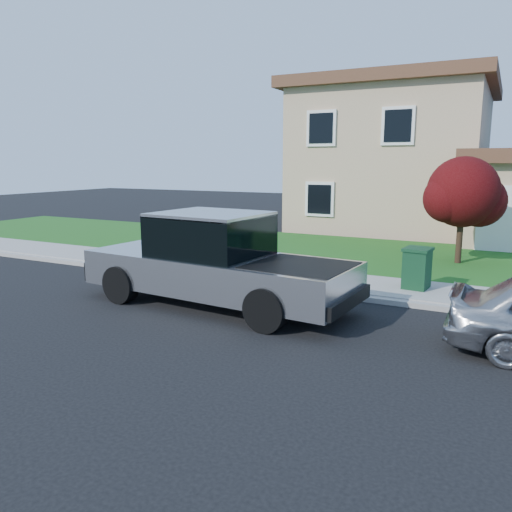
{
  "coord_description": "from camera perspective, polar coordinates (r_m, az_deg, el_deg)",
  "views": [
    {
      "loc": [
        5.21,
        -8.24,
        3.18
      ],
      "look_at": [
        0.44,
        1.13,
        1.2
      ],
      "focal_mm": 35.0,
      "sensor_mm": 36.0,
      "label": 1
    }
  ],
  "objects": [
    {
      "name": "woman",
      "position": [
        12.45,
        -1.81,
        -0.53
      ],
      "size": [
        0.62,
        0.51,
        1.61
      ],
      "rotation": [
        0.0,
        0.0,
        3.49
      ],
      "color": "#E7A37E",
      "rests_on": "ground"
    },
    {
      "name": "sidewalk",
      "position": [
        13.31,
        7.78,
        -2.92
      ],
      "size": [
        40.0,
        2.0,
        0.15
      ],
      "primitive_type": "cube",
      "color": "gray",
      "rests_on": "ground"
    },
    {
      "name": "ground",
      "position": [
        10.25,
        -5.12,
        -7.44
      ],
      "size": [
        80.0,
        80.0,
        0.0
      ],
      "primitive_type": "plane",
      "color": "black",
      "rests_on": "ground"
    },
    {
      "name": "lawn",
      "position": [
        17.54,
        12.64,
        0.13
      ],
      "size": [
        40.0,
        7.0,
        0.1
      ],
      "primitive_type": "cube",
      "color": "#1C5117",
      "rests_on": "ground"
    },
    {
      "name": "ornamental_tree",
      "position": [
        16.5,
        22.67,
        6.4
      ],
      "size": [
        2.38,
        2.15,
        3.27
      ],
      "color": "black",
      "rests_on": "lawn"
    },
    {
      "name": "pickup_truck",
      "position": [
        11.16,
        -4.58,
        -0.76
      ],
      "size": [
        6.51,
        2.7,
        2.09
      ],
      "rotation": [
        0.0,
        0.0,
        -0.08
      ],
      "color": "black",
      "rests_on": "ground"
    },
    {
      "name": "curb",
      "position": [
        12.31,
        6.08,
        -4.08
      ],
      "size": [
        40.0,
        0.2,
        0.12
      ],
      "primitive_type": "cube",
      "color": "gray",
      "rests_on": "ground"
    },
    {
      "name": "house",
      "position": [
        24.93,
        18.26,
        10.11
      ],
      "size": [
        14.0,
        11.3,
        6.85
      ],
      "color": "tan",
      "rests_on": "ground"
    },
    {
      "name": "trash_bin",
      "position": [
        12.74,
        17.92,
        -1.28
      ],
      "size": [
        0.68,
        0.76,
        1.0
      ],
      "rotation": [
        0.0,
        0.0,
        -0.11
      ],
      "color": "#0E341B",
      "rests_on": "sidewalk"
    }
  ]
}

